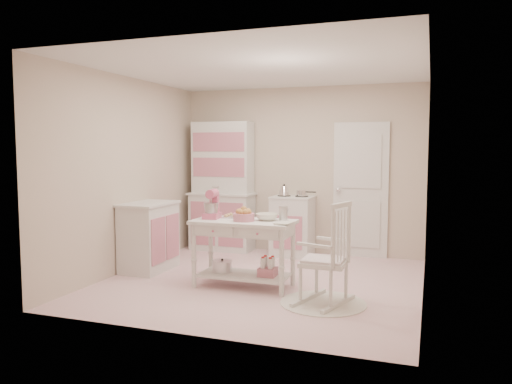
{
  "coord_description": "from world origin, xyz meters",
  "views": [
    {
      "loc": [
        1.95,
        -5.75,
        1.65
      ],
      "look_at": [
        -0.15,
        0.21,
        1.09
      ],
      "focal_mm": 35.0,
      "sensor_mm": 36.0,
      "label": 1
    }
  ],
  "objects_px": {
    "bread_basket": "(244,217)",
    "stand_mixer": "(212,205)",
    "rocking_chair": "(324,253)",
    "hutch": "(222,186)",
    "base_cabinet": "(149,236)",
    "work_table": "(244,254)",
    "stove": "(293,226)"
  },
  "relations": [
    {
      "from": "base_cabinet",
      "to": "bread_basket",
      "type": "distance_m",
      "value": 1.62
    },
    {
      "from": "stand_mixer",
      "to": "bread_basket",
      "type": "distance_m",
      "value": 0.46
    },
    {
      "from": "stove",
      "to": "stand_mixer",
      "type": "bearing_deg",
      "value": -105.1
    },
    {
      "from": "hutch",
      "to": "bread_basket",
      "type": "relative_size",
      "value": 8.32
    },
    {
      "from": "stove",
      "to": "base_cabinet",
      "type": "relative_size",
      "value": 1.0
    },
    {
      "from": "rocking_chair",
      "to": "stand_mixer",
      "type": "bearing_deg",
      "value": -176.37
    },
    {
      "from": "base_cabinet",
      "to": "work_table",
      "type": "distance_m",
      "value": 1.54
    },
    {
      "from": "hutch",
      "to": "rocking_chair",
      "type": "distance_m",
      "value": 3.17
    },
    {
      "from": "hutch",
      "to": "rocking_chair",
      "type": "xyz_separation_m",
      "value": [
        2.14,
        -2.28,
        -0.49
      ]
    },
    {
      "from": "stove",
      "to": "stand_mixer",
      "type": "distance_m",
      "value": 2.01
    },
    {
      "from": "base_cabinet",
      "to": "bread_basket",
      "type": "height_order",
      "value": "base_cabinet"
    },
    {
      "from": "base_cabinet",
      "to": "hutch",
      "type": "bearing_deg",
      "value": 76.32
    },
    {
      "from": "stove",
      "to": "bread_basket",
      "type": "relative_size",
      "value": 3.68
    },
    {
      "from": "work_table",
      "to": "bread_basket",
      "type": "bearing_deg",
      "value": -68.2
    },
    {
      "from": "hutch",
      "to": "stove",
      "type": "relative_size",
      "value": 2.26
    },
    {
      "from": "stand_mixer",
      "to": "bread_basket",
      "type": "relative_size",
      "value": 1.36
    },
    {
      "from": "stand_mixer",
      "to": "rocking_chair",
      "type": "bearing_deg",
      "value": -21.14
    },
    {
      "from": "rocking_chair",
      "to": "stand_mixer",
      "type": "relative_size",
      "value": 3.24
    },
    {
      "from": "stand_mixer",
      "to": "bread_basket",
      "type": "xyz_separation_m",
      "value": [
        0.44,
        -0.07,
        -0.12
      ]
    },
    {
      "from": "hutch",
      "to": "bread_basket",
      "type": "bearing_deg",
      "value": -60.39
    },
    {
      "from": "bread_basket",
      "to": "stand_mixer",
      "type": "bearing_deg",
      "value": 170.96
    },
    {
      "from": "base_cabinet",
      "to": "work_table",
      "type": "bearing_deg",
      "value": -12.93
    },
    {
      "from": "work_table",
      "to": "stand_mixer",
      "type": "height_order",
      "value": "stand_mixer"
    },
    {
      "from": "base_cabinet",
      "to": "bread_basket",
      "type": "bearing_deg",
      "value": -14.54
    },
    {
      "from": "base_cabinet",
      "to": "rocking_chair",
      "type": "bearing_deg",
      "value": -15.03
    },
    {
      "from": "hutch",
      "to": "base_cabinet",
      "type": "relative_size",
      "value": 2.26
    },
    {
      "from": "rocking_chair",
      "to": "bread_basket",
      "type": "height_order",
      "value": "rocking_chair"
    },
    {
      "from": "rocking_chair",
      "to": "stove",
      "type": "bearing_deg",
      "value": 130.32
    },
    {
      "from": "base_cabinet",
      "to": "work_table",
      "type": "xyz_separation_m",
      "value": [
        1.5,
        -0.35,
        -0.06
      ]
    },
    {
      "from": "base_cabinet",
      "to": "stand_mixer",
      "type": "relative_size",
      "value": 2.71
    },
    {
      "from": "stove",
      "to": "rocking_chair",
      "type": "bearing_deg",
      "value": -67.06
    },
    {
      "from": "hutch",
      "to": "work_table",
      "type": "xyz_separation_m",
      "value": [
        1.11,
        -1.95,
        -0.64
      ]
    }
  ]
}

